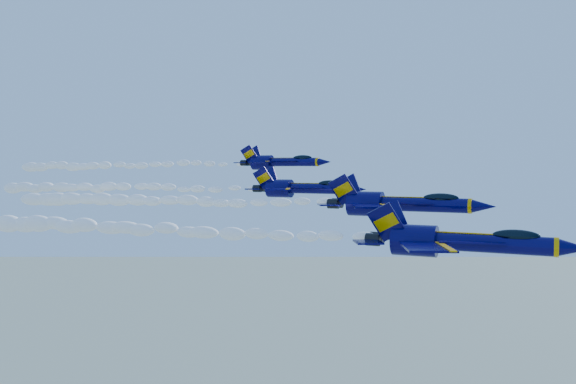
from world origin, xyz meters
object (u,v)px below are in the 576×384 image
at_px(jet_second, 397,203).
at_px(jet_third, 301,188).
at_px(jet_lead, 457,241).
at_px(jet_fourth, 280,162).

distance_m(jet_second, jet_third, 17.17).
relative_size(jet_lead, jet_fourth, 1.21).
bearing_deg(jet_lead, jet_third, 140.97).
bearing_deg(jet_second, jet_lead, -53.91).
distance_m(jet_lead, jet_second, 14.09).
bearing_deg(jet_lead, jet_second, 126.09).
xyz_separation_m(jet_second, jet_fourth, (-23.90, 18.84, 5.08)).
height_order(jet_third, jet_fourth, jet_fourth).
distance_m(jet_lead, jet_third, 30.39).
bearing_deg(jet_fourth, jet_second, -38.24).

